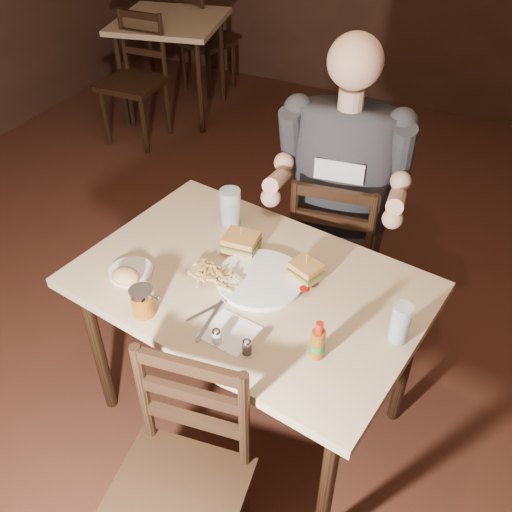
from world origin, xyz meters
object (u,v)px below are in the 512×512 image
at_px(glass_left, 230,207).
at_px(diner, 343,158).
at_px(chair_near, 175,500).
at_px(syrup_dispenser, 143,302).
at_px(bg_table, 170,30).
at_px(side_plate, 131,272).
at_px(glass_right, 400,323).
at_px(dinner_plate, 260,280).
at_px(chair_far, 335,247).
at_px(main_table, 250,297).
at_px(bg_chair_far, 207,42).
at_px(bg_chair_near, 133,83).
at_px(hot_sauce, 318,340).

bearing_deg(glass_left, diner, 49.37).
height_order(chair_near, glass_left, glass_left).
relative_size(glass_left, syrup_dispenser, 1.48).
bearing_deg(bg_table, side_plate, -59.62).
bearing_deg(glass_right, chair_near, -125.88).
height_order(chair_near, diner, diner).
relative_size(dinner_plate, glass_left, 1.98).
height_order(chair_far, syrup_dispenser, chair_far).
xyz_separation_m(syrup_dispenser, side_plate, (-0.16, 0.15, -0.05)).
bearing_deg(main_table, diner, 81.50).
distance_m(main_table, chair_near, 0.73).
distance_m(glass_right, syrup_dispenser, 0.84).
xyz_separation_m(dinner_plate, syrup_dispenser, (-0.28, -0.31, 0.04)).
relative_size(diner, glass_left, 6.37).
xyz_separation_m(bg_chair_far, side_plate, (1.52, -3.15, 0.36)).
relative_size(chair_near, side_plate, 5.69).
distance_m(bg_chair_near, hot_sauce, 3.13).
distance_m(glass_left, glass_right, 0.85).
xyz_separation_m(chair_far, hot_sauce, (0.25, -0.94, 0.40)).
bearing_deg(dinner_plate, side_plate, -159.21).
xyz_separation_m(dinner_plate, hot_sauce, (0.31, -0.23, 0.06)).
bearing_deg(syrup_dispenser, glass_right, 26.48).
bearing_deg(bg_chair_near, glass_right, -40.78).
bearing_deg(chair_far, bg_table, -48.97).
bearing_deg(bg_table, main_table, -51.63).
xyz_separation_m(chair_near, diner, (0.02, 1.35, 0.51)).
relative_size(main_table, dinner_plate, 4.33).
bearing_deg(bg_chair_near, diner, -33.99).
height_order(bg_table, hot_sauce, hot_sauce).
height_order(chair_near, glass_right, glass_right).
bearing_deg(glass_left, main_table, -50.93).
relative_size(chair_far, diner, 0.89).
bearing_deg(diner, chair_near, -99.26).
bearing_deg(main_table, dinner_plate, 18.13).
relative_size(diner, hot_sauce, 6.92).
bearing_deg(glass_left, chair_far, 53.50).
relative_size(diner, glass_right, 6.88).
xyz_separation_m(chair_near, hot_sauce, (0.26, 0.47, 0.40)).
height_order(chair_near, dinner_plate, chair_near).
bearing_deg(bg_chair_near, hot_sauce, -45.74).
height_order(main_table, glass_left, glass_left).
bearing_deg(glass_left, dinner_plate, -45.68).
relative_size(bg_chair_near, glass_left, 5.85).
relative_size(bg_chair_far, glass_right, 5.76).
distance_m(chair_near, bg_chair_near, 3.27).
bearing_deg(chair_far, dinner_plate, 76.83).
bearing_deg(chair_far, syrup_dispenser, 63.02).
xyz_separation_m(bg_chair_far, hot_sauce, (2.28, -3.21, 0.42)).
xyz_separation_m(chair_far, glass_left, (-0.32, -0.43, 0.40)).
bearing_deg(main_table, bg_table, 128.37).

